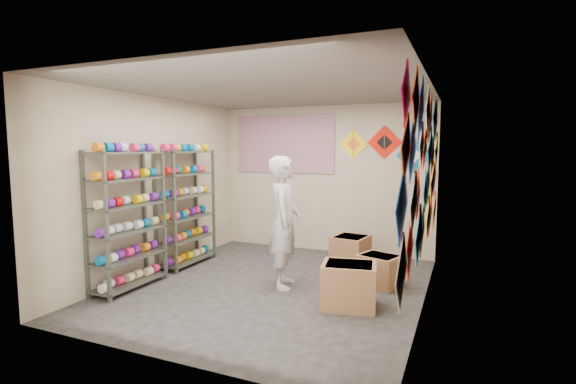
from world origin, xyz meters
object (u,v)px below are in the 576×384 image
at_px(shopkeeper, 284,222).
at_px(carton_b, 379,271).
at_px(shelf_rack_front, 128,220).
at_px(shelf_rack_back, 186,208).
at_px(carton_a, 349,285).
at_px(carton_c, 351,251).

relative_size(shopkeeper, carton_b, 3.39).
height_order(shelf_rack_front, shelf_rack_back, same).
distance_m(shelf_rack_front, carton_b, 3.54).
bearing_deg(shopkeeper, carton_b, -82.93).
bearing_deg(carton_a, carton_c, 93.47).
xyz_separation_m(shelf_rack_back, carton_a, (2.95, -0.78, -0.68)).
bearing_deg(carton_a, carton_b, 67.66).
height_order(shelf_rack_back, carton_b, shelf_rack_back).
bearing_deg(carton_b, shopkeeper, -136.07).
xyz_separation_m(carton_b, carton_c, (-0.62, 0.81, 0.03)).
bearing_deg(shopkeeper, carton_c, -40.62).
bearing_deg(shelf_rack_front, shopkeeper, 24.92).
xyz_separation_m(carton_a, carton_b, (0.19, 0.92, -0.05)).
bearing_deg(shopkeeper, shelf_rack_front, 97.88).
relative_size(shelf_rack_back, shopkeeper, 1.05).
bearing_deg(carton_b, carton_a, -82.02).
bearing_deg(shopkeeper, shelf_rack_back, 61.21).
bearing_deg(carton_c, shelf_rack_back, -150.91).
height_order(carton_b, carton_c, carton_c).
xyz_separation_m(shelf_rack_front, shelf_rack_back, (0.00, 1.30, 0.00)).
relative_size(shopkeeper, carton_c, 3.20).
height_order(shopkeeper, carton_c, shopkeeper).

